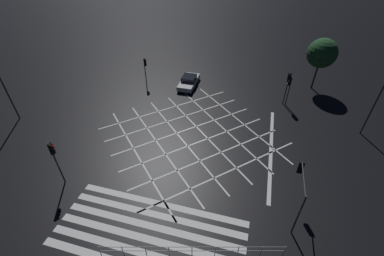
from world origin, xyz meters
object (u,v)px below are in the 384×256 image
Objects in this scene: traffic_light_ne_cross at (288,82)px; street_tree_far at (322,53)px; traffic_light_se_cross at (300,185)px; traffic_light_sw_main at (54,156)px; traffic_light_nw_main at (145,66)px; waiting_car at (189,81)px; traffic_light_ne_main at (289,85)px.

traffic_light_ne_cross is 6.23m from street_tree_far.
traffic_light_se_cross is 19.59m from street_tree_far.
traffic_light_ne_cross is 23.10m from traffic_light_sw_main.
traffic_light_nw_main is 0.92× the size of traffic_light_se_cross.
traffic_light_ne_cross is at bearing -125.40° from street_tree_far.
waiting_car is at bearing 11.25° from traffic_light_nw_main.
street_tree_far is 1.39× the size of waiting_car.
street_tree_far is at bearing -123.81° from traffic_light_ne_main.
traffic_light_sw_main reaches higher than traffic_light_nw_main.
traffic_light_ne_cross reaches higher than traffic_light_ne_main.
traffic_light_se_cross is at bearing 36.76° from waiting_car.
traffic_light_sw_main is 0.89× the size of waiting_car.
traffic_light_sw_main reaches higher than traffic_light_ne_main.
traffic_light_ne_cross is 0.62× the size of street_tree_far.
street_tree_far is (20.20, 4.39, 2.02)m from traffic_light_nw_main.
waiting_car is at bearing 74.71° from traffic_light_sw_main.
traffic_light_se_cross is at bearing 1.63° from traffic_light_ne_cross.
street_tree_far is at bearing -9.00° from traffic_light_se_cross.
traffic_light_sw_main is at bearing -133.11° from street_tree_far.
traffic_light_ne_cross is (16.74, -0.48, 0.28)m from traffic_light_nw_main.
traffic_light_nw_main is at bearing -91.65° from traffic_light_ne_cross.
street_tree_far reaches higher than traffic_light_sw_main.
street_tree_far is (3.29, 4.91, 2.04)m from traffic_light_ne_main.
traffic_light_ne_main is at bearing 82.39° from waiting_car.
traffic_light_sw_main is (-16.77, -1.90, 0.07)m from traffic_light_se_cross.
traffic_light_sw_main is 29.05m from street_tree_far.
traffic_light_ne_cross reaches higher than traffic_light_se_cross.
traffic_light_ne_cross is 0.86× the size of waiting_car.
traffic_light_se_cross is at bearing 90.93° from traffic_light_ne_main.
traffic_light_ne_main is (16.92, -0.51, -0.02)m from traffic_light_nw_main.
traffic_light_nw_main is 5.67m from waiting_car.
traffic_light_ne_main is 0.55× the size of street_tree_far.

